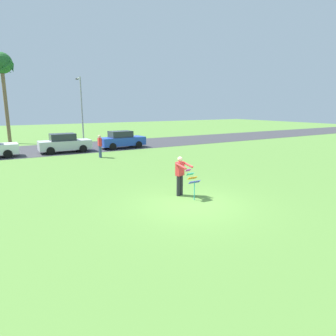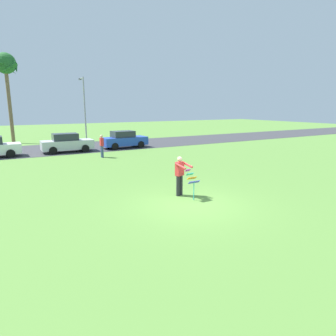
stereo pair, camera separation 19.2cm
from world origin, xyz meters
name	(u,v)px [view 1 (the left image)]	position (x,y,z in m)	size (l,w,h in m)	color
ground_plane	(191,204)	(0.00, 0.00, 0.00)	(120.00, 120.00, 0.00)	#568438
road_strip	(74,148)	(0.00, 19.09, 0.01)	(120.00, 8.00, 0.01)	#38383D
person_kite_flyer	(180,174)	(0.26, 1.21, 0.95)	(0.67, 0.74, 1.73)	#26262B
kite_held	(192,179)	(0.42, 0.53, 0.85)	(0.52, 0.64, 1.24)	#D83399
parked_car_silver	(65,143)	(-1.35, 16.69, 0.77)	(4.23, 1.89, 1.60)	silver
parked_car_blue	(122,140)	(3.84, 16.69, 0.77)	(4.26, 1.96, 1.60)	#2347B7
palm_tree_right_near	(2,67)	(-5.00, 26.18, 7.72)	(2.58, 2.71, 9.19)	brown
streetlight_pole	(81,105)	(2.27, 24.36, 4.00)	(0.24, 1.65, 7.00)	#9E9EA3
person_walker_near	(100,145)	(0.39, 12.55, 0.93)	(0.22, 0.57, 1.73)	#384772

